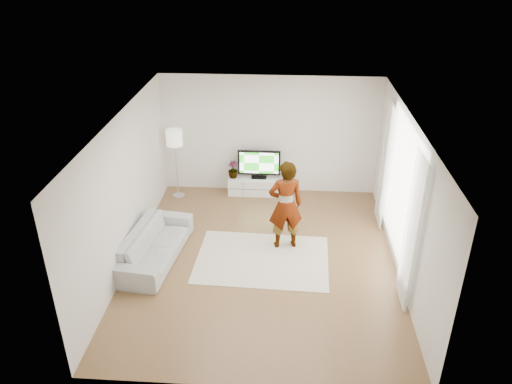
# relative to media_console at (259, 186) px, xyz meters

# --- Properties ---
(floor) EXTENTS (6.00, 6.00, 0.00)m
(floor) POSITION_rel_media_console_xyz_m (0.23, -2.76, -0.20)
(floor) COLOR #8B603E
(floor) RESTS_ON ground
(ceiling) EXTENTS (6.00, 6.00, 0.00)m
(ceiling) POSITION_rel_media_console_xyz_m (0.23, -2.76, 2.60)
(ceiling) COLOR white
(ceiling) RESTS_ON wall_back
(wall_left) EXTENTS (0.02, 6.00, 2.80)m
(wall_left) POSITION_rel_media_console_xyz_m (-2.27, -2.76, 1.20)
(wall_left) COLOR silver
(wall_left) RESTS_ON floor
(wall_right) EXTENTS (0.02, 6.00, 2.80)m
(wall_right) POSITION_rel_media_console_xyz_m (2.73, -2.76, 1.20)
(wall_right) COLOR silver
(wall_right) RESTS_ON floor
(wall_back) EXTENTS (5.00, 0.02, 2.80)m
(wall_back) POSITION_rel_media_console_xyz_m (0.23, 0.24, 1.20)
(wall_back) COLOR silver
(wall_back) RESTS_ON floor
(wall_front) EXTENTS (5.00, 0.02, 2.80)m
(wall_front) POSITION_rel_media_console_xyz_m (0.23, -5.76, 1.20)
(wall_front) COLOR silver
(wall_front) RESTS_ON floor
(window) EXTENTS (0.01, 2.60, 2.50)m
(window) POSITION_rel_media_console_xyz_m (2.71, -2.46, 1.25)
(window) COLOR white
(window) RESTS_ON wall_right
(curtain_near) EXTENTS (0.04, 0.70, 2.60)m
(curtain_near) POSITION_rel_media_console_xyz_m (2.63, -3.76, 1.15)
(curtain_near) COLOR white
(curtain_near) RESTS_ON floor
(curtain_far) EXTENTS (0.04, 0.70, 2.60)m
(curtain_far) POSITION_rel_media_console_xyz_m (2.63, -1.16, 1.15)
(curtain_far) COLOR white
(curtain_far) RESTS_ON floor
(media_console) EXTENTS (1.45, 0.41, 0.41)m
(media_console) POSITION_rel_media_console_xyz_m (0.00, 0.00, 0.00)
(media_console) COLOR white
(media_console) RESTS_ON floor
(television) EXTENTS (0.99, 0.19, 0.69)m
(television) POSITION_rel_media_console_xyz_m (-0.00, 0.03, 0.58)
(television) COLOR black
(television) RESTS_ON media_console
(game_console) EXTENTS (0.09, 0.18, 0.24)m
(game_console) POSITION_rel_media_console_xyz_m (0.63, -0.00, 0.32)
(game_console) COLOR white
(game_console) RESTS_ON media_console
(potted_plant) EXTENTS (0.27, 0.27, 0.41)m
(potted_plant) POSITION_rel_media_console_xyz_m (-0.61, 0.00, 0.41)
(potted_plant) COLOR #3F7238
(potted_plant) RESTS_ON media_console
(rug) EXTENTS (2.56, 1.89, 0.01)m
(rug) POSITION_rel_media_console_xyz_m (0.23, -2.73, -0.20)
(rug) COLOR beige
(rug) RESTS_ON floor
(player) EXTENTS (0.74, 0.56, 1.82)m
(player) POSITION_rel_media_console_xyz_m (0.65, -2.22, 0.72)
(player) COLOR #334772
(player) RESTS_ON rug
(sofa) EXTENTS (1.10, 2.24, 0.63)m
(sofa) POSITION_rel_media_console_xyz_m (-1.80, -2.82, 0.11)
(sofa) COLOR #BABAB5
(sofa) RESTS_ON floor
(floor_lamp) EXTENTS (0.37, 0.37, 1.65)m
(floor_lamp) POSITION_rel_media_console_xyz_m (-1.89, -0.24, 1.19)
(floor_lamp) COLOR silver
(floor_lamp) RESTS_ON floor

